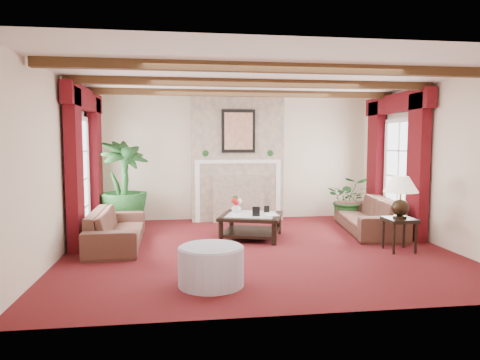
{
  "coord_description": "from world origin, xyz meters",
  "views": [
    {
      "loc": [
        -1.19,
        -6.74,
        1.7
      ],
      "look_at": [
        -0.23,
        0.4,
        1.07
      ],
      "focal_mm": 32.0,
      "sensor_mm": 36.0,
      "label": 1
    }
  ],
  "objects": [
    {
      "name": "floor",
      "position": [
        0.0,
        0.0,
        0.0
      ],
      "size": [
        6.0,
        6.0,
        0.0
      ],
      "primitive_type": "plane",
      "color": "#3E0C0B",
      "rests_on": "ground"
    },
    {
      "name": "ceiling",
      "position": [
        0.0,
        0.0,
        2.7
      ],
      "size": [
        6.0,
        6.0,
        0.0
      ],
      "primitive_type": "plane",
      "rotation": [
        3.14,
        0.0,
        0.0
      ],
      "color": "white",
      "rests_on": "floor"
    },
    {
      "name": "back_wall",
      "position": [
        0.0,
        2.75,
        1.35
      ],
      "size": [
        6.0,
        0.02,
        2.7
      ],
      "primitive_type": "cube",
      "color": "beige",
      "rests_on": "ground"
    },
    {
      "name": "left_wall",
      "position": [
        -3.0,
        0.0,
        1.35
      ],
      "size": [
        0.02,
        5.5,
        2.7
      ],
      "primitive_type": "cube",
      "color": "beige",
      "rests_on": "ground"
    },
    {
      "name": "right_wall",
      "position": [
        3.0,
        0.0,
        1.35
      ],
      "size": [
        0.02,
        5.5,
        2.7
      ],
      "primitive_type": "cube",
      "color": "beige",
      "rests_on": "ground"
    },
    {
      "name": "ceiling_beams",
      "position": [
        0.0,
        0.0,
        2.64
      ],
      "size": [
        6.0,
        3.0,
        0.12
      ],
      "primitive_type": null,
      "color": "#3A2512",
      "rests_on": "ceiling"
    },
    {
      "name": "fireplace",
      "position": [
        0.0,
        2.55,
        2.7
      ],
      "size": [
        2.0,
        0.52,
        2.7
      ],
      "primitive_type": null,
      "color": "tan",
      "rests_on": "ground"
    },
    {
      "name": "french_door_left",
      "position": [
        -2.97,
        1.0,
        2.13
      ],
      "size": [
        0.1,
        1.1,
        2.16
      ],
      "primitive_type": null,
      "color": "white",
      "rests_on": "ground"
    },
    {
      "name": "french_door_right",
      "position": [
        2.97,
        1.0,
        2.13
      ],
      "size": [
        0.1,
        1.1,
        2.16
      ],
      "primitive_type": null,
      "color": "white",
      "rests_on": "ground"
    },
    {
      "name": "curtains_left",
      "position": [
        -2.86,
        1.0,
        2.55
      ],
      "size": [
        0.2,
        2.4,
        2.55
      ],
      "primitive_type": null,
      "color": "#42080C",
      "rests_on": "ground"
    },
    {
      "name": "curtains_right",
      "position": [
        2.86,
        1.0,
        2.55
      ],
      "size": [
        0.2,
        2.4,
        2.55
      ],
      "primitive_type": null,
      "color": "#42080C",
      "rests_on": "ground"
    },
    {
      "name": "sofa_left",
      "position": [
        -2.28,
        0.45,
        0.4
      ],
      "size": [
        2.08,
        0.72,
        0.8
      ],
      "primitive_type": "imported",
      "rotation": [
        0.0,
        0.0,
        1.6
      ],
      "color": "black",
      "rests_on": "ground"
    },
    {
      "name": "sofa_right",
      "position": [
        2.34,
        0.96,
        0.43
      ],
      "size": [
        2.4,
        1.31,
        0.86
      ],
      "primitive_type": "imported",
      "rotation": [
        0.0,
        0.0,
        -1.72
      ],
      "color": "black",
      "rests_on": "ground"
    },
    {
      "name": "potted_palm",
      "position": [
        -2.37,
        1.96,
        0.49
      ],
      "size": [
        2.63,
        2.67,
        0.98
      ],
      "primitive_type": "imported",
      "rotation": [
        0.0,
        0.0,
        0.62
      ],
      "color": "black",
      "rests_on": "ground"
    },
    {
      "name": "small_plant",
      "position": [
        2.34,
        1.97,
        0.38
      ],
      "size": [
        1.53,
        1.57,
        0.76
      ],
      "primitive_type": "imported",
      "rotation": [
        0.0,
        0.0,
        -0.37
      ],
      "color": "black",
      "rests_on": "ground"
    },
    {
      "name": "coffee_table",
      "position": [
        0.02,
        0.7,
        0.21
      ],
      "size": [
        1.31,
        1.31,
        0.43
      ],
      "primitive_type": null,
      "rotation": [
        0.0,
        0.0,
        -0.31
      ],
      "color": "black",
      "rests_on": "ground"
    },
    {
      "name": "side_table",
      "position": [
        2.19,
        -0.51,
        0.26
      ],
      "size": [
        0.52,
        0.52,
        0.52
      ],
      "primitive_type": null,
      "rotation": [
        0.0,
        0.0,
        -0.2
      ],
      "color": "black",
      "rests_on": "ground"
    },
    {
      "name": "ottoman",
      "position": [
        -0.86,
        -1.74,
        0.23
      ],
      "size": [
        0.79,
        0.79,
        0.46
      ],
      "primitive_type": "cylinder",
      "color": "#A29FB5",
      "rests_on": "ground"
    },
    {
      "name": "table_lamp",
      "position": [
        2.19,
        -0.51,
        0.86
      ],
      "size": [
        0.53,
        0.53,
        0.68
      ],
      "primitive_type": null,
      "color": "black",
      "rests_on": "side_table"
    },
    {
      "name": "flower_vase",
      "position": [
        -0.22,
        0.96,
        0.51
      ],
      "size": [
        0.31,
        0.31,
        0.18
      ],
      "primitive_type": "imported",
      "rotation": [
        0.0,
        0.0,
        -0.42
      ],
      "color": "silver",
      "rests_on": "coffee_table"
    },
    {
      "name": "book",
      "position": [
        0.25,
        0.52,
        0.57
      ],
      "size": [
        0.21,
        0.05,
        0.28
      ],
      "primitive_type": "imported",
      "rotation": [
        0.0,
        0.0,
        0.07
      ],
      "color": "black",
      "rests_on": "coffee_table"
    },
    {
      "name": "photo_frame_a",
      "position": [
        0.06,
        0.47,
        0.51
      ],
      "size": [
        0.13,
        0.04,
        0.18
      ],
      "primitive_type": null,
      "rotation": [
        0.0,
        0.0,
        -0.12
      ],
      "color": "black",
      "rests_on": "coffee_table"
    },
    {
      "name": "photo_frame_b",
      "position": [
        0.32,
        0.84,
        0.49
      ],
      "size": [
        0.1,
        0.04,
        0.13
      ],
      "primitive_type": null,
      "rotation": [
        0.0,
        0.0,
        0.16
      ],
      "color": "black",
      "rests_on": "coffee_table"
    }
  ]
}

